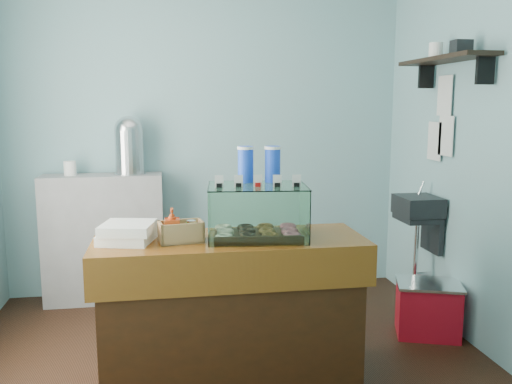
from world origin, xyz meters
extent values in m
plane|color=black|center=(0.00, 0.00, 0.00)|extent=(3.50, 3.50, 0.00)
cube|color=#83B8BF|center=(0.00, 1.50, 1.40)|extent=(3.50, 0.04, 2.80)
cube|color=#83B8BF|center=(0.00, -1.50, 1.40)|extent=(3.50, 0.04, 2.80)
cube|color=#83B8BF|center=(1.75, 0.00, 1.40)|extent=(0.04, 3.00, 2.80)
cube|color=black|center=(1.58, 0.55, 0.90)|extent=(0.30, 0.35, 0.15)
cube|color=black|center=(1.71, 0.55, 0.70)|extent=(0.04, 0.30, 0.35)
cylinder|color=silver|center=(1.65, 0.65, 1.02)|extent=(0.02, 0.02, 0.12)
cylinder|color=silver|center=(1.58, 0.55, 0.55)|extent=(0.04, 0.04, 0.45)
cube|color=black|center=(1.60, 0.30, 2.00)|extent=(0.25, 1.00, 0.03)
cube|color=black|center=(1.67, -0.10, 1.90)|extent=(0.12, 0.03, 0.18)
cube|color=black|center=(1.67, 0.70, 1.90)|extent=(0.12, 0.03, 0.18)
cube|color=silver|center=(1.73, 0.45, 1.45)|extent=(0.01, 0.21, 0.30)
cube|color=silver|center=(1.73, 0.62, 1.40)|extent=(0.01, 0.21, 0.30)
cube|color=silver|center=(1.73, 0.50, 1.75)|extent=(0.01, 0.21, 0.30)
cube|color=#3C1C0B|center=(0.00, -0.25, 0.42)|extent=(1.50, 0.56, 0.84)
cube|color=#501E0A|center=(0.00, -0.25, 0.87)|extent=(1.60, 0.60, 0.06)
cube|color=#501E0A|center=(0.00, -0.53, 0.75)|extent=(1.60, 0.04, 0.18)
cube|color=#99999C|center=(-0.90, 1.32, 0.55)|extent=(1.00, 0.32, 1.10)
cube|color=#362110|center=(0.16, -0.26, 0.91)|extent=(0.54, 0.41, 0.02)
torus|color=silver|center=(-0.04, -0.36, 0.94)|extent=(0.10, 0.10, 0.03)
torus|color=black|center=(0.09, -0.37, 0.94)|extent=(0.10, 0.10, 0.03)
torus|color=brown|center=(0.21, -0.38, 0.94)|extent=(0.10, 0.10, 0.03)
torus|color=#C85E6D|center=(0.34, -0.40, 0.94)|extent=(0.10, 0.10, 0.03)
torus|color=silver|center=(-0.03, -0.24, 0.94)|extent=(0.10, 0.10, 0.03)
torus|color=black|center=(0.10, -0.25, 0.94)|extent=(0.10, 0.10, 0.03)
torus|color=brown|center=(0.23, -0.26, 0.94)|extent=(0.10, 0.10, 0.03)
torus|color=#C85E6D|center=(0.36, -0.28, 0.94)|extent=(0.10, 0.10, 0.03)
torus|color=silver|center=(-0.02, -0.12, 0.94)|extent=(0.10, 0.10, 0.03)
torus|color=black|center=(0.11, -0.13, 0.94)|extent=(0.10, 0.10, 0.03)
torus|color=brown|center=(0.24, -0.14, 0.94)|extent=(0.10, 0.10, 0.03)
torus|color=#C85E6D|center=(0.37, -0.16, 0.94)|extent=(0.10, 0.10, 0.03)
cube|color=white|center=(0.14, -0.46, 1.05)|extent=(0.56, 0.06, 0.31)
cube|color=white|center=(0.18, -0.05, 1.05)|extent=(0.56, 0.06, 0.31)
cube|color=white|center=(-0.12, -0.23, 1.05)|extent=(0.05, 0.41, 0.31)
cube|color=white|center=(0.44, -0.29, 1.05)|extent=(0.05, 0.41, 0.31)
cube|color=white|center=(0.16, -0.26, 1.21)|extent=(0.62, 0.48, 0.01)
cube|color=silver|center=(-0.06, -0.28, 1.25)|extent=(0.05, 0.01, 0.07)
cube|color=black|center=(-0.06, -0.28, 1.23)|extent=(0.03, 0.02, 0.02)
cube|color=silver|center=(0.05, -0.30, 1.25)|extent=(0.05, 0.01, 0.07)
cube|color=black|center=(0.05, -0.30, 1.23)|extent=(0.03, 0.02, 0.02)
cube|color=silver|center=(0.16, -0.31, 1.25)|extent=(0.05, 0.01, 0.07)
cube|color=#AC100D|center=(0.16, -0.31, 1.23)|extent=(0.03, 0.02, 0.02)
cube|color=silver|center=(0.27, -0.32, 1.25)|extent=(0.05, 0.01, 0.07)
cube|color=black|center=(0.27, -0.32, 1.23)|extent=(0.03, 0.02, 0.02)
cube|color=silver|center=(0.38, -0.33, 1.25)|extent=(0.05, 0.01, 0.07)
cube|color=black|center=(0.38, -0.33, 1.23)|extent=(0.03, 0.02, 0.02)
cylinder|color=blue|center=(0.12, -0.12, 1.32)|extent=(0.09, 0.09, 0.22)
cylinder|color=white|center=(0.12, -0.12, 1.42)|extent=(0.10, 0.10, 0.02)
cylinder|color=blue|center=(0.28, -0.13, 1.32)|extent=(0.09, 0.09, 0.22)
cylinder|color=white|center=(0.28, -0.13, 1.42)|extent=(0.10, 0.10, 0.02)
cube|color=#A77A53|center=(-0.29, -0.29, 0.91)|extent=(0.27, 0.19, 0.01)
cube|color=#A77A53|center=(-0.28, -0.35, 0.96)|extent=(0.25, 0.05, 0.12)
cube|color=#A77A53|center=(-0.30, -0.22, 0.96)|extent=(0.25, 0.05, 0.12)
cube|color=#A77A53|center=(-0.40, -0.30, 0.96)|extent=(0.04, 0.15, 0.12)
cube|color=#A77A53|center=(-0.17, -0.27, 0.96)|extent=(0.04, 0.15, 0.12)
imported|color=#C63F12|center=(-0.34, -0.29, 1.01)|extent=(0.10, 0.10, 0.19)
cylinder|color=#467D22|center=(-0.23, -0.28, 0.96)|extent=(0.06, 0.06, 0.10)
cylinder|color=silver|center=(-0.23, -0.28, 1.02)|extent=(0.05, 0.05, 0.01)
cube|color=white|center=(-0.59, -0.24, 0.93)|extent=(0.34, 0.34, 0.06)
cube|color=white|center=(-0.59, -0.25, 0.98)|extent=(0.33, 0.33, 0.06)
cylinder|color=silver|center=(-0.66, 1.33, 1.10)|extent=(0.27, 0.27, 0.01)
cylinder|color=silver|center=(-0.66, 1.33, 1.29)|extent=(0.24, 0.24, 0.36)
sphere|color=silver|center=(-0.66, 1.33, 1.47)|extent=(0.24, 0.24, 0.24)
cube|color=red|center=(1.51, 0.18, 0.19)|extent=(0.52, 0.45, 0.38)
cube|color=silver|center=(1.51, 0.18, 0.39)|extent=(0.54, 0.48, 0.02)
camera|label=1|loc=(-0.37, -3.35, 1.68)|focal=38.00mm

